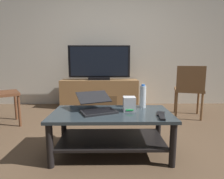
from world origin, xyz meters
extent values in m
plane|color=brown|center=(0.00, 0.00, 0.00)|extent=(7.68, 7.68, 0.00)
cube|color=beige|center=(0.00, 2.24, 1.40)|extent=(6.40, 0.12, 2.80)
cube|color=#2D383D|center=(-0.02, -0.01, 0.42)|extent=(1.17, 0.58, 0.03)
cube|color=black|center=(-0.02, -0.01, 0.15)|extent=(1.03, 0.51, 0.02)
cylinder|color=black|center=(-0.56, -0.25, 0.20)|extent=(0.06, 0.06, 0.40)
cylinder|color=black|center=(0.52, -0.25, 0.20)|extent=(0.06, 0.06, 0.40)
cylinder|color=black|center=(-0.56, 0.24, 0.20)|extent=(0.06, 0.06, 0.40)
cylinder|color=black|center=(0.52, 0.24, 0.20)|extent=(0.06, 0.06, 0.40)
cube|color=olive|center=(-0.24, 1.92, 0.28)|extent=(1.53, 0.42, 0.56)
cube|color=brown|center=(-0.24, 1.70, 0.17)|extent=(0.69, 0.01, 0.20)
cube|color=black|center=(-0.24, 1.90, 0.58)|extent=(0.42, 0.20, 0.05)
cube|color=black|center=(-0.24, 1.90, 0.92)|extent=(1.21, 0.04, 0.62)
cube|color=black|center=(-0.24, 1.87, 0.92)|extent=(1.13, 0.01, 0.56)
cube|color=brown|center=(1.28, 1.26, 0.45)|extent=(0.55, 0.55, 0.04)
cube|color=brown|center=(1.22, 1.06, 0.66)|extent=(0.41, 0.16, 0.40)
cylinder|color=brown|center=(1.52, 1.38, 0.22)|extent=(0.04, 0.04, 0.43)
cylinder|color=brown|center=(1.16, 1.49, 0.22)|extent=(0.04, 0.04, 0.43)
cylinder|color=brown|center=(1.41, 1.02, 0.22)|extent=(0.04, 0.04, 0.43)
cylinder|color=brown|center=(1.05, 1.13, 0.22)|extent=(0.04, 0.04, 0.43)
cube|color=#59331E|center=(-1.59, 0.84, 0.47)|extent=(0.61, 0.61, 0.04)
cylinder|color=#59331E|center=(-1.33, 0.79, 0.22)|extent=(0.04, 0.04, 0.45)
cylinder|color=#59331E|center=(-1.54, 1.10, 0.22)|extent=(0.04, 0.04, 0.45)
cube|color=black|center=(-0.15, -0.01, 0.44)|extent=(0.40, 0.34, 0.02)
cube|color=black|center=(-0.15, -0.01, 0.45)|extent=(0.34, 0.28, 0.00)
cube|color=black|center=(-0.21, 0.14, 0.56)|extent=(0.39, 0.33, 0.09)
cube|color=silver|center=(-0.21, 0.13, 0.56)|extent=(0.35, 0.30, 0.07)
cube|color=silver|center=(0.16, 0.04, 0.50)|extent=(0.12, 0.12, 0.15)
cube|color=#19D84C|center=(0.16, -0.02, 0.46)|extent=(0.07, 0.00, 0.01)
cylinder|color=silver|center=(0.32, 0.19, 0.55)|extent=(0.07, 0.07, 0.24)
cylinder|color=blue|center=(0.32, 0.19, 0.68)|extent=(0.04, 0.04, 0.02)
cube|color=black|center=(0.45, -0.08, 0.44)|extent=(0.11, 0.15, 0.01)
cube|color=black|center=(0.42, -0.20, 0.44)|extent=(0.07, 0.16, 0.02)
camera|label=1|loc=(-0.03, -1.76, 0.93)|focal=29.34mm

